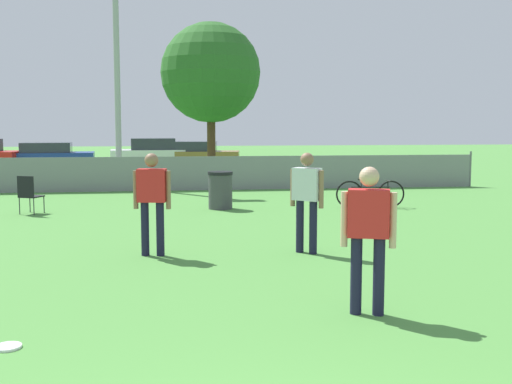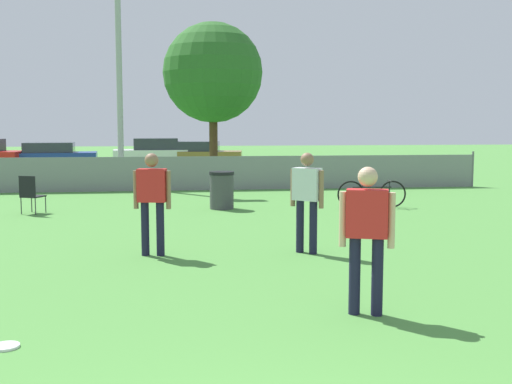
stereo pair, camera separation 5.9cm
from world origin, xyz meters
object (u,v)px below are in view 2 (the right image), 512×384
at_px(player_receiver_white, 307,194).
at_px(parked_car_tan, 194,155).
at_px(player_thrower_red, 152,196).
at_px(parked_car_white, 155,154).
at_px(bicycle_sideline, 372,194).
at_px(parked_car_blue, 49,156).
at_px(folding_chair_sideline, 31,193).
at_px(trash_bin, 222,190).
at_px(player_defender_red, 367,228).
at_px(tree_near_pole, 213,73).
at_px(light_pole, 119,46).
at_px(frisbee_disc, 5,346).

relative_size(player_receiver_white, parked_car_tan, 0.35).
xyz_separation_m(player_thrower_red, parked_car_white, (-0.44, 20.66, -0.28)).
xyz_separation_m(player_thrower_red, bicycle_sideline, (5.41, 5.36, -0.62)).
xyz_separation_m(player_thrower_red, parked_car_tan, (1.40, 20.63, -0.33)).
distance_m(bicycle_sideline, parked_car_blue, 18.13).
xyz_separation_m(folding_chair_sideline, parked_car_white, (2.58, 15.37, 0.19)).
relative_size(player_receiver_white, folding_chair_sideline, 1.82).
distance_m(bicycle_sideline, trash_bin, 3.85).
xyz_separation_m(player_defender_red, parked_car_blue, (-7.72, 23.65, -0.33)).
bearing_deg(parked_car_tan, folding_chair_sideline, -98.13).
relative_size(tree_near_pole, folding_chair_sideline, 6.48).
height_order(player_receiver_white, parked_car_tan, player_receiver_white).
relative_size(parked_car_blue, parked_car_tan, 0.91).
xyz_separation_m(bicycle_sideline, parked_car_blue, (-10.66, 14.67, 0.29)).
distance_m(player_receiver_white, bicycle_sideline, 6.23).
bearing_deg(player_receiver_white, light_pole, 149.40).
distance_m(player_receiver_white, frisbee_disc, 5.68).
height_order(folding_chair_sideline, parked_car_white, parked_car_white).
height_order(player_defender_red, bicycle_sideline, player_defender_red).
distance_m(player_defender_red, trash_bin, 9.33).
height_order(player_thrower_red, bicycle_sideline, player_thrower_red).
bearing_deg(light_pole, player_receiver_white, -71.76).
bearing_deg(parked_car_tan, light_pole, -99.44).
distance_m(folding_chair_sideline, parked_car_white, 15.58).
bearing_deg(parked_car_white, bicycle_sideline, -72.59).
height_order(light_pole, player_receiver_white, light_pole).
height_order(player_defender_red, trash_bin, player_defender_red).
bearing_deg(parked_car_blue, folding_chair_sideline, -85.58).
height_order(light_pole, folding_chair_sideline, light_pole).
relative_size(player_defender_red, player_thrower_red, 1.00).
bearing_deg(parked_car_tan, parked_car_blue, -166.84).
bearing_deg(player_defender_red, parked_car_tan, 111.08).
bearing_deg(light_pole, parked_car_white, 83.96).
bearing_deg(player_thrower_red, light_pole, 108.53).
bearing_deg(parked_car_white, light_pole, -99.54).
xyz_separation_m(light_pole, player_defender_red, (3.85, -15.37, -3.74)).
xyz_separation_m(frisbee_disc, parked_car_tan, (2.69, 24.84, 0.64)).
bearing_deg(tree_near_pole, frisbee_disc, -99.93).
distance_m(light_pole, tree_near_pole, 4.15).
bearing_deg(tree_near_pole, parked_car_tan, 94.63).
bearing_deg(player_receiver_white, trash_bin, 140.60).
bearing_deg(parked_car_tan, frisbee_disc, -88.23).
xyz_separation_m(folding_chair_sideline, trash_bin, (4.59, 0.36, -0.03)).
relative_size(frisbee_disc, bicycle_sideline, 0.15).
bearing_deg(parked_car_blue, tree_near_pole, -43.41).
bearing_deg(player_thrower_red, player_receiver_white, 8.87).
distance_m(player_defender_red, parked_car_tan, 24.28).
xyz_separation_m(light_pole, player_thrower_red, (1.38, -11.75, -3.74)).
bearing_deg(parked_car_blue, frisbee_disc, -84.91).
height_order(frisbee_disc, folding_chair_sideline, folding_chair_sideline).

